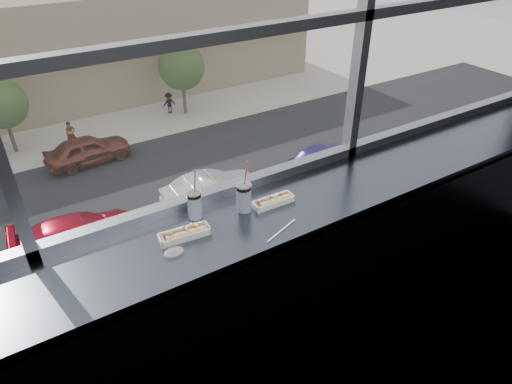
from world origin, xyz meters
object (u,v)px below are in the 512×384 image
loose_straw (281,230)px  pedestrian_d (169,101)px  soda_cup_left (194,203)px  car_far_b (87,146)px  hotdog_tray_left (184,233)px  car_near_e (322,153)px  car_near_c (78,229)px  hotdog_tray_right (273,200)px  wrapper (174,252)px  car_near_d (212,186)px  tree_center (1,104)px  pedestrian_c (70,132)px  soda_cup_right (244,196)px  tree_right (182,67)px

loose_straw → pedestrian_d: bearing=50.8°
soda_cup_left → car_far_b: bearing=81.6°
hotdog_tray_left → car_near_e: hotdog_tray_left is taller
hotdog_tray_left → car_near_c: size_ratio=0.04×
hotdog_tray_right → wrapper: hotdog_tray_right is taller
car_near_d → tree_center: 14.49m
hotdog_tray_right → car_near_c: 19.61m
pedestrian_c → tree_center: bearing=161.5°
soda_cup_left → soda_cup_right: soda_cup_right is taller
hotdog_tray_left → loose_straw: bearing=-20.8°
car_near_d → pedestrian_c: 11.82m
hotdog_tray_left → soda_cup_left: 0.19m
wrapper → car_near_c: 19.71m
car_near_c → car_near_e: 13.97m
hotdog_tray_right → car_near_e: hotdog_tray_right is taller
soda_cup_right → loose_straw: size_ratio=1.30×
hotdog_tray_left → wrapper: 0.14m
loose_straw → tree_right: bearing=48.7°
pedestrian_d → tree_center: (-10.77, -0.59, 2.25)m
car_near_e → car_near_c: bearing=82.9°
soda_cup_right → car_far_b: 26.79m
car_near_d → car_far_b: bearing=31.2°
soda_cup_left → pedestrian_d: soda_cup_left is taller
hotdog_tray_left → soda_cup_right: size_ratio=0.86×
tree_right → pedestrian_d: bearing=149.5°
loose_straw → pedestrian_c: size_ratio=0.12×
car_far_b → pedestrian_c: 2.92m
car_near_e → loose_straw: bearing=131.1°
wrapper → pedestrian_d: (10.93, 28.93, -11.14)m
hotdog_tray_right → tree_center: bearing=92.4°
tree_center → car_near_d: bearing=-56.8°
soda_cup_left → car_near_d: (7.81, 16.12, -10.99)m
car_near_d → car_far_b: (-4.25, 8.00, -0.01)m
hotdog_tray_left → car_near_e: size_ratio=0.04×
hotdog_tray_left → hotdog_tray_right: hotdog_tray_left is taller
car_near_e → pedestrian_d: size_ratio=3.30×
soda_cup_left → car_near_c: (1.07, 16.12, -11.04)m
car_far_b → car_near_d: bearing=-156.9°
wrapper → car_far_b: size_ratio=0.01×
car_near_e → tree_center: 19.40m
wrapper → car_near_d: wrapper is taller
car_near_e → pedestrian_c: (-11.79, 10.90, -0.06)m
car_near_d → tree_right: 12.83m
car_near_c → hotdog_tray_left: bearing=179.9°
hotdog_tray_right → soda_cup_left: soda_cup_left is taller
soda_cup_left → car_far_b: soda_cup_left is taller
tree_right → soda_cup_right: bearing=-112.1°
pedestrian_d → hotdog_tray_left: bearing=69.4°
soda_cup_right → car_near_d: 20.98m
pedestrian_c → car_near_c: bearing=-101.3°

